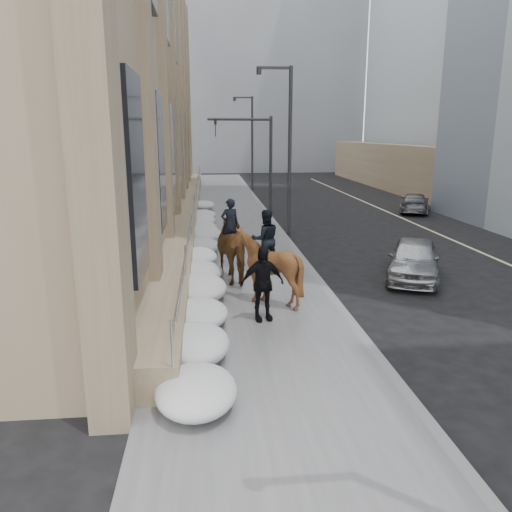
{
  "coord_description": "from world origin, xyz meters",
  "views": [
    {
      "loc": [
        -1.12,
        -10.27,
        4.97
      ],
      "look_at": [
        0.17,
        2.89,
        1.7
      ],
      "focal_mm": 35.0,
      "sensor_mm": 36.0,
      "label": 1
    }
  ],
  "objects": [
    {
      "name": "streetlight_mid",
      "position": [
        2.74,
        14.0,
        4.58
      ],
      "size": [
        1.71,
        0.24,
        8.0
      ],
      "color": "#2D2D30",
      "rests_on": "ground"
    },
    {
      "name": "traffic_signal",
      "position": [
        2.07,
        22.0,
        4.0
      ],
      "size": [
        4.1,
        0.22,
        6.0
      ],
      "color": "#2D2D30",
      "rests_on": "ground"
    },
    {
      "name": "ground",
      "position": [
        0.0,
        0.0,
        0.0
      ],
      "size": [
        140.0,
        140.0,
        0.0
      ],
      "primitive_type": "plane",
      "color": "black",
      "rests_on": "ground"
    },
    {
      "name": "snow_bank",
      "position": [
        -1.42,
        8.11,
        0.47
      ],
      "size": [
        1.7,
        18.1,
        0.76
      ],
      "color": "silver",
      "rests_on": "sidewalk"
    },
    {
      "name": "sidewalk",
      "position": [
        0.0,
        10.0,
        0.06
      ],
      "size": [
        5.0,
        80.0,
        0.12
      ],
      "primitive_type": "cube",
      "color": "#535355",
      "rests_on": "ground"
    },
    {
      "name": "limestone_building",
      "position": [
        -5.26,
        19.96,
        8.9
      ],
      "size": [
        6.1,
        44.0,
        18.0
      ],
      "color": "#957E61",
      "rests_on": "ground"
    },
    {
      "name": "mounted_horse_right",
      "position": [
        0.52,
        3.58,
        1.29
      ],
      "size": [
        2.01,
        2.19,
        2.74
      ],
      "rotation": [
        0.0,
        0.0,
        3.28
      ],
      "color": "#502E16",
      "rests_on": "sidewalk"
    },
    {
      "name": "pedestrian",
      "position": [
        0.27,
        2.19,
        1.12
      ],
      "size": [
        1.25,
        0.71,
        2.01
      ],
      "primitive_type": "imported",
      "rotation": [
        0.0,
        0.0,
        0.2
      ],
      "color": "black",
      "rests_on": "sidewalk"
    },
    {
      "name": "curb",
      "position": [
        2.62,
        10.0,
        0.06
      ],
      "size": [
        0.24,
        80.0,
        0.12
      ],
      "primitive_type": "cube",
      "color": "slate",
      "rests_on": "ground"
    },
    {
      "name": "streetlight_far",
      "position": [
        2.74,
        34.0,
        4.58
      ],
      "size": [
        1.71,
        0.24,
        8.0
      ],
      "color": "#2D2D30",
      "rests_on": "ground"
    },
    {
      "name": "mounted_horse_left",
      "position": [
        -0.18,
        6.13,
        1.24
      ],
      "size": [
        1.84,
        2.75,
        2.73
      ],
      "rotation": [
        0.0,
        0.0,
        3.44
      ],
      "color": "#472B15",
      "rests_on": "sidewalk"
    },
    {
      "name": "bg_building_far",
      "position": [
        -6.0,
        72.0,
        10.0
      ],
      "size": [
        24.0,
        12.0,
        20.0
      ],
      "primitive_type": "cube",
      "color": "gray",
      "rests_on": "ground"
    },
    {
      "name": "car_grey",
      "position": [
        12.11,
        20.42,
        0.62
      ],
      "size": [
        3.28,
        4.58,
        1.23
      ],
      "primitive_type": "imported",
      "rotation": [
        0.0,
        0.0,
        2.73
      ],
      "color": "#595B60",
      "rests_on": "ground"
    },
    {
      "name": "bg_building_mid",
      "position": [
        4.0,
        60.0,
        14.0
      ],
      "size": [
        30.0,
        12.0,
        28.0
      ],
      "primitive_type": "cube",
      "color": "slate",
      "rests_on": "ground"
    },
    {
      "name": "car_silver",
      "position": [
        6.0,
        5.92,
        0.71
      ],
      "size": [
        3.24,
        4.48,
        1.42
      ],
      "primitive_type": "imported",
      "rotation": [
        0.0,
        0.0,
        -0.43
      ],
      "color": "#999DA0",
      "rests_on": "ground"
    },
    {
      "name": "lane_line",
      "position": [
        10.5,
        10.0,
        0.01
      ],
      "size": [
        0.15,
        70.0,
        0.01
      ],
      "primitive_type": "cube",
      "color": "#BFB78C",
      "rests_on": "ground"
    }
  ]
}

